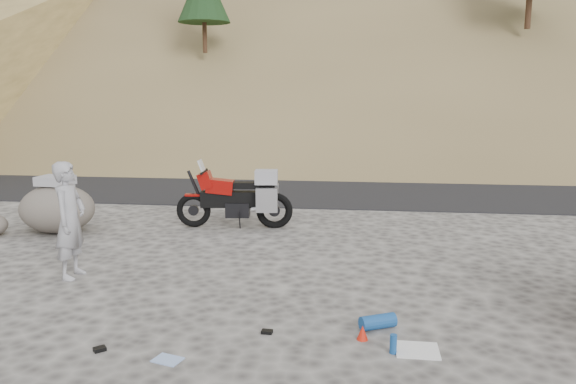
% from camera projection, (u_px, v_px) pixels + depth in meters
% --- Properties ---
extents(ground, '(140.00, 140.00, 0.00)m').
position_uv_depth(ground, '(224.00, 287.00, 7.96)').
color(ground, '#44413F').
rests_on(ground, ground).
extents(road, '(120.00, 7.00, 0.05)m').
position_uv_depth(road, '(295.00, 185.00, 16.75)').
color(road, black).
rests_on(road, ground).
extents(motorcycle, '(2.37, 0.82, 1.41)m').
position_uv_depth(motorcycle, '(240.00, 198.00, 11.35)').
color(motorcycle, black).
rests_on(motorcycle, ground).
extents(man, '(0.42, 0.64, 1.74)m').
position_uv_depth(man, '(74.00, 277.00, 8.40)').
color(man, '#9B9A9F').
rests_on(man, ground).
extents(boulder, '(1.77, 1.63, 1.12)m').
position_uv_depth(boulder, '(57.00, 208.00, 10.98)').
color(boulder, '#57514A').
rests_on(boulder, ground).
extents(gear_white_cloth, '(0.46, 0.41, 0.02)m').
position_uv_depth(gear_white_cloth, '(417.00, 350.00, 5.99)').
color(gear_white_cloth, white).
rests_on(gear_white_cloth, ground).
extents(gear_blue_mat, '(0.46, 0.34, 0.17)m').
position_uv_depth(gear_blue_mat, '(378.00, 322.00, 6.54)').
color(gear_blue_mat, navy).
rests_on(gear_blue_mat, ground).
extents(gear_bottle, '(0.09, 0.09, 0.21)m').
position_uv_depth(gear_bottle, '(393.00, 344.00, 5.92)').
color(gear_bottle, navy).
rests_on(gear_bottle, ground).
extents(gear_funnel, '(0.16, 0.16, 0.17)m').
position_uv_depth(gear_funnel, '(362.00, 333.00, 6.25)').
color(gear_funnel, red).
rests_on(gear_funnel, ground).
extents(gear_glove_a, '(0.13, 0.10, 0.04)m').
position_uv_depth(gear_glove_a, '(267.00, 332.00, 6.42)').
color(gear_glove_a, black).
rests_on(gear_glove_a, ground).
extents(gear_glove_b, '(0.16, 0.15, 0.04)m').
position_uv_depth(gear_glove_b, '(100.00, 349.00, 5.98)').
color(gear_glove_b, black).
rests_on(gear_glove_b, ground).
extents(gear_blue_cloth, '(0.34, 0.29, 0.01)m').
position_uv_depth(gear_blue_cloth, '(168.00, 360.00, 5.78)').
color(gear_blue_cloth, '#92AEE2').
rests_on(gear_blue_cloth, ground).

